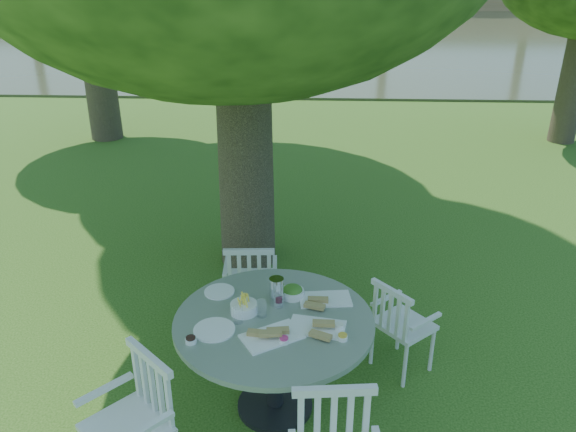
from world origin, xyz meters
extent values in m
plane|color=#1C3F0D|center=(0.00, 0.00, 0.00)|extent=(140.00, 140.00, 0.00)
cylinder|color=black|center=(-0.02, -1.42, 0.02)|extent=(0.56, 0.56, 0.04)
cylinder|color=black|center=(-0.02, -1.42, 0.40)|extent=(0.12, 0.12, 0.71)
cylinder|color=slate|center=(-0.02, -1.42, 0.77)|extent=(1.40, 1.40, 0.04)
cylinder|color=silver|center=(1.22, -0.93, 0.20)|extent=(0.03, 0.03, 0.40)
cylinder|color=silver|center=(0.99, -0.66, 0.20)|extent=(0.03, 0.03, 0.40)
cylinder|color=silver|center=(0.97, -1.14, 0.20)|extent=(0.03, 0.03, 0.40)
cylinder|color=silver|center=(0.74, -0.87, 0.20)|extent=(0.03, 0.03, 0.40)
cube|color=silver|center=(0.98, -0.90, 0.42)|extent=(0.55, 0.55, 0.04)
cube|color=silver|center=(0.84, -1.02, 0.61)|extent=(0.29, 0.34, 0.41)
cylinder|color=silver|center=(-0.13, -0.15, 0.21)|extent=(0.03, 0.03, 0.42)
cylinder|color=silver|center=(-0.51, -0.17, 0.21)|extent=(0.03, 0.03, 0.42)
cylinder|color=silver|center=(-0.11, -0.49, 0.21)|extent=(0.03, 0.03, 0.42)
cylinder|color=silver|center=(-0.48, -0.51, 0.21)|extent=(0.03, 0.03, 0.42)
cube|color=silver|center=(-0.31, -0.33, 0.44)|extent=(0.46, 0.42, 0.04)
cube|color=silver|center=(-0.30, -0.52, 0.64)|extent=(0.43, 0.07, 0.43)
cylinder|color=silver|center=(-0.89, -1.89, 0.23)|extent=(0.04, 0.04, 0.46)
cube|color=silver|center=(-0.86, -2.16, 0.48)|extent=(0.63, 0.63, 0.04)
cube|color=silver|center=(-0.72, -2.01, 0.69)|extent=(0.37, 0.35, 0.47)
cube|color=silver|center=(0.38, -2.26, 0.70)|extent=(0.47, 0.09, 0.47)
cube|color=white|center=(-0.02, -1.63, 0.80)|extent=(0.45, 0.40, 0.01)
cube|color=white|center=(0.28, -1.51, 0.80)|extent=(0.41, 0.28, 0.01)
cube|color=white|center=(0.34, -1.16, 0.80)|extent=(0.40, 0.25, 0.02)
cylinder|color=white|center=(-0.41, -1.57, 0.80)|extent=(0.28, 0.28, 0.01)
cylinder|color=white|center=(-0.45, -1.09, 0.80)|extent=(0.23, 0.23, 0.01)
cylinder|color=white|center=(-0.24, -1.35, 0.83)|extent=(0.19, 0.19, 0.07)
cylinder|color=white|center=(0.10, -1.12, 0.82)|extent=(0.17, 0.17, 0.06)
cylinder|color=silver|center=(-0.01, -1.23, 0.90)|extent=(0.11, 0.11, 0.21)
cylinder|color=white|center=(0.00, -1.26, 0.88)|extent=(0.07, 0.07, 0.18)
cylinder|color=white|center=(-0.11, -1.38, 0.85)|extent=(0.07, 0.07, 0.12)
cylinder|color=white|center=(-0.26, -1.47, 0.85)|extent=(0.07, 0.07, 0.12)
cylinder|color=white|center=(0.07, -1.68, 0.81)|extent=(0.07, 0.07, 0.03)
cylinder|color=white|center=(0.45, -1.63, 0.81)|extent=(0.07, 0.07, 0.03)
cylinder|color=white|center=(0.43, -1.51, 0.81)|extent=(0.07, 0.07, 0.03)
cylinder|color=white|center=(-0.54, -1.71, 0.81)|extent=(0.07, 0.07, 0.03)
cube|color=#333921|center=(0.00, 23.00, 0.00)|extent=(100.00, 28.00, 0.12)
camera|label=1|loc=(0.24, -4.66, 3.04)|focal=35.00mm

